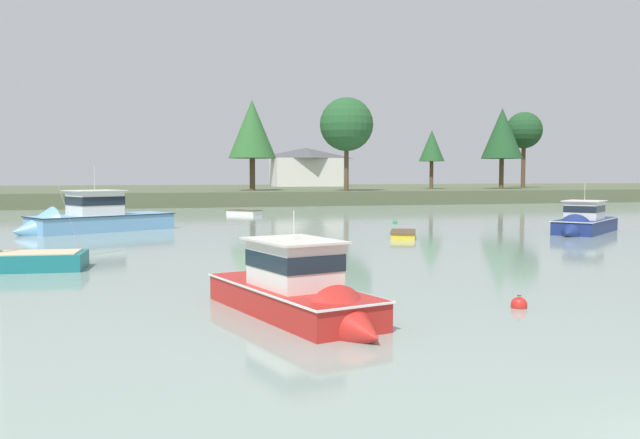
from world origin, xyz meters
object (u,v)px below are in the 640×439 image
(cruiser_navy, at_px, (582,226))
(cruiser_skyblue, at_px, (85,223))
(cruiser_red, at_px, (304,300))
(dinghy_white, at_px, (244,213))
(mooring_buoy_green, at_px, (395,222))
(dinghy_yellow, at_px, (403,236))
(mooring_buoy_red, at_px, (519,305))

(cruiser_navy, bearing_deg, cruiser_skyblue, 162.75)
(cruiser_skyblue, height_order, cruiser_red, cruiser_skyblue)
(cruiser_navy, bearing_deg, dinghy_white, 125.41)
(dinghy_white, xyz_separation_m, mooring_buoy_green, (9.98, -14.07, -0.10))
(dinghy_white, xyz_separation_m, cruiser_skyblue, (-13.38, -16.12, 0.44))
(dinghy_yellow, distance_m, cruiser_navy, 12.63)
(cruiser_skyblue, xyz_separation_m, dinghy_yellow, (19.26, -9.71, -0.45))
(dinghy_white, height_order, mooring_buoy_green, dinghy_white)
(mooring_buoy_green, bearing_deg, cruiser_skyblue, -174.98)
(cruiser_navy, bearing_deg, cruiser_red, -139.35)
(cruiser_navy, xyz_separation_m, mooring_buoy_red, (-17.59, -20.86, -0.38))
(mooring_buoy_red, bearing_deg, cruiser_red, 178.09)
(cruiser_skyblue, distance_m, dinghy_yellow, 21.57)
(cruiser_red, relative_size, mooring_buoy_green, 19.37)
(cruiser_skyblue, bearing_deg, cruiser_navy, -17.25)
(dinghy_white, distance_m, cruiser_navy, 31.93)
(mooring_buoy_red, bearing_deg, mooring_buoy_green, 74.54)
(cruiser_skyblue, distance_m, cruiser_red, 31.53)
(dinghy_white, xyz_separation_m, cruiser_navy, (18.50, -26.02, 0.31))
(dinghy_white, relative_size, cruiser_navy, 0.46)
(cruiser_navy, height_order, mooring_buoy_red, cruiser_navy)
(dinghy_white, distance_m, cruiser_red, 46.99)
(dinghy_white, distance_m, mooring_buoy_green, 17.25)
(dinghy_white, distance_m, dinghy_yellow, 26.49)
(dinghy_yellow, bearing_deg, cruiser_navy, -0.85)
(mooring_buoy_green, bearing_deg, cruiser_red, -115.46)
(mooring_buoy_green, distance_m, mooring_buoy_red, 34.04)
(cruiser_red, bearing_deg, cruiser_navy, 40.65)
(cruiser_red, height_order, mooring_buoy_red, cruiser_red)
(cruiser_skyblue, distance_m, mooring_buoy_red, 33.92)
(cruiser_skyblue, bearing_deg, dinghy_white, 50.31)
(cruiser_skyblue, relative_size, cruiser_red, 1.40)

